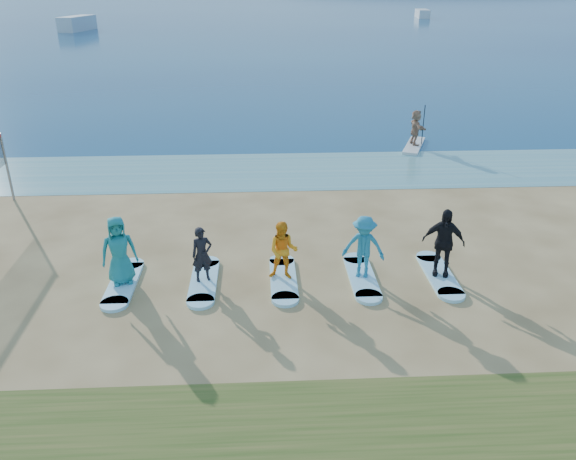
{
  "coord_description": "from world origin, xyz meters",
  "views": [
    {
      "loc": [
        -1.14,
        -12.07,
        7.48
      ],
      "look_at": [
        -0.4,
        2.0,
        1.1
      ],
      "focal_mm": 35.0,
      "sensor_mm": 36.0,
      "label": 1
    }
  ],
  "objects_px": {
    "paddleboard": "(414,146)",
    "student_3": "(364,247)",
    "surfboard_2": "(283,279)",
    "student_0": "(119,250)",
    "boat_offshore_a": "(78,31)",
    "student_2": "(283,251)",
    "student_4": "(443,242)",
    "paddleboarder": "(416,127)",
    "surfboard_1": "(204,281)",
    "boat_offshore_b": "(422,18)",
    "student_1": "(202,254)",
    "surfboard_4": "(439,275)",
    "surfboard_0": "(123,283)",
    "surfboard_3": "(362,277)"
  },
  "relations": [
    {
      "from": "paddleboard",
      "to": "student_3",
      "type": "height_order",
      "value": "student_3"
    },
    {
      "from": "surfboard_2",
      "to": "student_0",
      "type": "bearing_deg",
      "value": 180.0
    },
    {
      "from": "boat_offshore_a",
      "to": "student_3",
      "type": "distance_m",
      "value": 83.05
    },
    {
      "from": "student_2",
      "to": "student_4",
      "type": "height_order",
      "value": "student_4"
    },
    {
      "from": "paddleboarder",
      "to": "surfboard_1",
      "type": "height_order",
      "value": "paddleboarder"
    },
    {
      "from": "boat_offshore_b",
      "to": "student_1",
      "type": "relative_size",
      "value": 4.49
    },
    {
      "from": "paddleboarder",
      "to": "surfboard_4",
      "type": "distance_m",
      "value": 12.98
    },
    {
      "from": "surfboard_0",
      "to": "boat_offshore_b",
      "type": "bearing_deg",
      "value": 70.65
    },
    {
      "from": "student_1",
      "to": "paddleboarder",
      "type": "bearing_deg",
      "value": 35.29
    },
    {
      "from": "student_4",
      "to": "surfboard_0",
      "type": "bearing_deg",
      "value": -162.54
    },
    {
      "from": "surfboard_2",
      "to": "student_3",
      "type": "relative_size",
      "value": 1.27
    },
    {
      "from": "paddleboarder",
      "to": "student_3",
      "type": "xyz_separation_m",
      "value": [
        -4.73,
        -12.69,
        0.01
      ]
    },
    {
      "from": "paddleboarder",
      "to": "surfboard_0",
      "type": "xyz_separation_m",
      "value": [
        -11.13,
        -12.69,
        -0.9
      ]
    },
    {
      "from": "student_4",
      "to": "student_1",
      "type": "bearing_deg",
      "value": -162.54
    },
    {
      "from": "student_0",
      "to": "surfboard_2",
      "type": "height_order",
      "value": "student_0"
    },
    {
      "from": "surfboard_1",
      "to": "surfboard_3",
      "type": "relative_size",
      "value": 1.0
    },
    {
      "from": "boat_offshore_a",
      "to": "boat_offshore_b",
      "type": "xyz_separation_m",
      "value": [
        59.51,
        25.77,
        0.0
      ]
    },
    {
      "from": "surfboard_4",
      "to": "surfboard_2",
      "type": "bearing_deg",
      "value": 180.0
    },
    {
      "from": "surfboard_1",
      "to": "surfboard_4",
      "type": "bearing_deg",
      "value": 0.0
    },
    {
      "from": "student_0",
      "to": "student_2",
      "type": "xyz_separation_m",
      "value": [
        4.26,
        0.0,
        -0.12
      ]
    },
    {
      "from": "boat_offshore_a",
      "to": "student_0",
      "type": "bearing_deg",
      "value": -61.03
    },
    {
      "from": "student_4",
      "to": "boat_offshore_a",
      "type": "bearing_deg",
      "value": 129.7
    },
    {
      "from": "paddleboard",
      "to": "surfboard_1",
      "type": "distance_m",
      "value": 15.55
    },
    {
      "from": "student_1",
      "to": "surfboard_3",
      "type": "bearing_deg",
      "value": -19.38
    },
    {
      "from": "surfboard_0",
      "to": "student_4",
      "type": "bearing_deg",
      "value": 0.0
    },
    {
      "from": "paddleboard",
      "to": "surfboard_1",
      "type": "bearing_deg",
      "value": -103.15
    },
    {
      "from": "boat_offshore_b",
      "to": "surfboard_3",
      "type": "relative_size",
      "value": 3.07
    },
    {
      "from": "student_3",
      "to": "student_4",
      "type": "relative_size",
      "value": 0.92
    },
    {
      "from": "surfboard_4",
      "to": "student_3",
      "type": "bearing_deg",
      "value": 180.0
    },
    {
      "from": "paddleboarder",
      "to": "surfboard_1",
      "type": "bearing_deg",
      "value": 138.86
    },
    {
      "from": "paddleboard",
      "to": "student_1",
      "type": "distance_m",
      "value": 15.57
    },
    {
      "from": "surfboard_0",
      "to": "boat_offshore_a",
      "type": "bearing_deg",
      "value": 106.65
    },
    {
      "from": "boat_offshore_b",
      "to": "student_4",
      "type": "distance_m",
      "value": 107.03
    },
    {
      "from": "boat_offshore_b",
      "to": "student_1",
      "type": "height_order",
      "value": "student_1"
    },
    {
      "from": "paddleboarder",
      "to": "boat_offshore_b",
      "type": "relative_size",
      "value": 0.24
    },
    {
      "from": "surfboard_1",
      "to": "surfboard_4",
      "type": "xyz_separation_m",
      "value": [
        6.39,
        0.0,
        0.0
      ]
    },
    {
      "from": "student_3",
      "to": "surfboard_2",
      "type": "bearing_deg",
      "value": -163.86
    },
    {
      "from": "surfboard_2",
      "to": "student_2",
      "type": "bearing_deg",
      "value": 90.0
    },
    {
      "from": "boat_offshore_a",
      "to": "surfboard_4",
      "type": "xyz_separation_m",
      "value": [
        31.73,
        -77.59,
        0.04
      ]
    },
    {
      "from": "paddleboard",
      "to": "boat_offshore_a",
      "type": "distance_m",
      "value": 73.42
    },
    {
      "from": "surfboard_2",
      "to": "student_2",
      "type": "height_order",
      "value": "student_2"
    },
    {
      "from": "paddleboarder",
      "to": "surfboard_0",
      "type": "relative_size",
      "value": 0.75
    },
    {
      "from": "surfboard_1",
      "to": "surfboard_4",
      "type": "distance_m",
      "value": 6.39
    },
    {
      "from": "boat_offshore_a",
      "to": "student_1",
      "type": "xyz_separation_m",
      "value": [
        25.34,
        -77.59,
        0.84
      ]
    },
    {
      "from": "paddleboard",
      "to": "surfboard_3",
      "type": "relative_size",
      "value": 1.36
    },
    {
      "from": "surfboard_1",
      "to": "student_1",
      "type": "relative_size",
      "value": 1.46
    },
    {
      "from": "surfboard_2",
      "to": "surfboard_3",
      "type": "relative_size",
      "value": 1.0
    },
    {
      "from": "surfboard_3",
      "to": "student_4",
      "type": "xyz_separation_m",
      "value": [
        2.13,
        0.0,
        0.99
      ]
    },
    {
      "from": "student_4",
      "to": "student_0",
      "type": "bearing_deg",
      "value": -162.54
    },
    {
      "from": "paddleboarder",
      "to": "student_4",
      "type": "xyz_separation_m",
      "value": [
        -2.6,
        -12.69,
        0.09
      ]
    }
  ]
}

